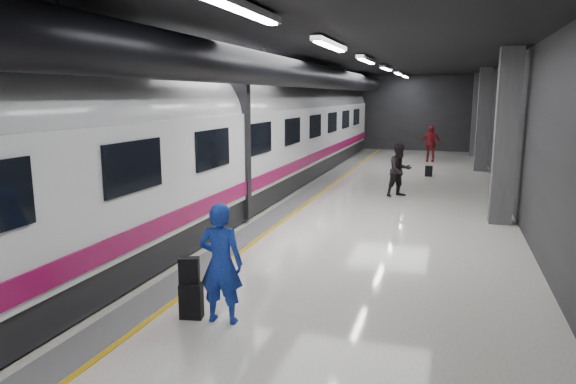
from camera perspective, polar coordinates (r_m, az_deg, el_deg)
The scene contains 9 objects.
ground at distance 13.09m, azimuth 2.85°, elevation -3.97°, with size 40.00×40.00×0.00m, color white.
platform_hall at distance 13.66m, azimuth 2.84°, elevation 11.63°, with size 10.02×40.02×4.51m.
train at distance 13.90m, azimuth -10.19°, elevation 5.40°, with size 3.05×38.00×4.05m.
traveler_main at distance 7.60m, azimuth -7.46°, elevation -7.85°, with size 0.66×0.43×1.81m, color blue.
suitcase_main at distance 8.01m, azimuth -10.69°, elevation -11.78°, with size 0.33×0.21×0.54m, color black.
shoulder_bag at distance 7.87m, azimuth -10.93°, elevation -8.55°, with size 0.30×0.16×0.40m, color black.
traveler_far_a at distance 17.35m, azimuth 12.31°, elevation 2.40°, with size 0.86×0.67×1.76m, color black.
traveler_far_b at distance 27.06m, azimuth 15.56°, elevation 5.22°, with size 1.07×0.45×1.83m, color maroon.
suitcase_far at distance 22.08m, azimuth 15.37°, elevation 2.26°, with size 0.30×0.19×0.44m, color black.
Camera 1 is at (3.19, -12.26, 3.31)m, focal length 32.00 mm.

